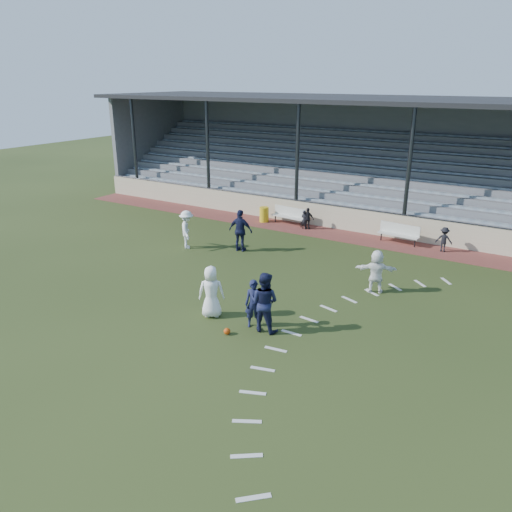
% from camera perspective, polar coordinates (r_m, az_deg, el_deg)
% --- Properties ---
extents(ground, '(90.00, 90.00, 0.00)m').
position_cam_1_polar(ground, '(17.37, -4.34, -6.43)').
color(ground, '#283516').
rests_on(ground, ground).
extents(cinder_track, '(34.00, 2.00, 0.02)m').
position_cam_1_polar(cinder_track, '(26.00, 9.27, 2.41)').
color(cinder_track, brown).
rests_on(cinder_track, ground).
extents(retaining_wall, '(34.00, 0.18, 1.20)m').
position_cam_1_polar(retaining_wall, '(26.77, 10.21, 4.18)').
color(retaining_wall, beige).
rests_on(retaining_wall, ground).
extents(bench_left, '(2.03, 0.66, 0.95)m').
position_cam_1_polar(bench_left, '(27.43, 3.82, 4.80)').
color(bench_left, beige).
rests_on(bench_left, cinder_track).
extents(bench_right, '(2.03, 0.65, 0.95)m').
position_cam_1_polar(bench_right, '(25.17, 16.04, 2.68)').
color(bench_right, beige).
rests_on(bench_right, cinder_track).
extents(trash_bin, '(0.52, 0.52, 0.83)m').
position_cam_1_polar(trash_bin, '(27.89, 0.94, 4.77)').
color(trash_bin, gold).
rests_on(trash_bin, cinder_track).
extents(football, '(0.21, 0.21, 0.21)m').
position_cam_1_polar(football, '(15.91, -3.33, -8.58)').
color(football, '#BF3F0B').
rests_on(football, ground).
extents(player_white_lead, '(1.04, 0.95, 1.79)m').
position_cam_1_polar(player_white_lead, '(16.77, -5.14, -4.08)').
color(player_white_lead, white).
rests_on(player_white_lead, ground).
extents(player_navy_lead, '(0.70, 0.62, 1.61)m').
position_cam_1_polar(player_navy_lead, '(16.05, -0.23, -5.48)').
color(player_navy_lead, '#151A3B').
rests_on(player_navy_lead, ground).
extents(player_navy_mid, '(1.00, 0.81, 1.97)m').
position_cam_1_polar(player_navy_mid, '(15.75, 0.95, -5.28)').
color(player_navy_mid, '#151A3B').
rests_on(player_navy_mid, ground).
extents(player_white_wing, '(1.25, 1.33, 1.81)m').
position_cam_1_polar(player_white_wing, '(23.67, -7.89, 3.01)').
color(player_white_wing, white).
rests_on(player_white_wing, ground).
extents(player_navy_wing, '(1.20, 0.63, 1.96)m').
position_cam_1_polar(player_navy_wing, '(23.02, -1.77, 2.92)').
color(player_navy_wing, '#151A3B').
rests_on(player_navy_wing, ground).
extents(player_white_back, '(1.61, 1.03, 1.66)m').
position_cam_1_polar(player_white_back, '(19.13, 13.58, -1.71)').
color(player_white_back, white).
rests_on(player_white_back, ground).
extents(sub_left_near, '(0.42, 0.32, 1.02)m').
position_cam_1_polar(sub_left_near, '(26.63, 5.54, 4.17)').
color(sub_left_near, black).
rests_on(sub_left_near, cinder_track).
extents(sub_left_far, '(0.68, 0.30, 1.14)m').
position_cam_1_polar(sub_left_far, '(26.60, 5.95, 4.27)').
color(sub_left_far, black).
rests_on(sub_left_far, cinder_track).
extents(sub_right, '(0.78, 0.48, 1.16)m').
position_cam_1_polar(sub_right, '(24.57, 20.69, 1.78)').
color(sub_right, black).
rests_on(sub_right, cinder_track).
extents(grandstand, '(34.60, 9.00, 6.61)m').
position_cam_1_polar(grandstand, '(30.76, 13.71, 9.01)').
color(grandstand, slate).
rests_on(grandstand, ground).
extents(penalty_arc, '(3.89, 14.63, 0.01)m').
position_cam_1_polar(penalty_arc, '(15.57, 8.27, -9.86)').
color(penalty_arc, silver).
rests_on(penalty_arc, ground).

